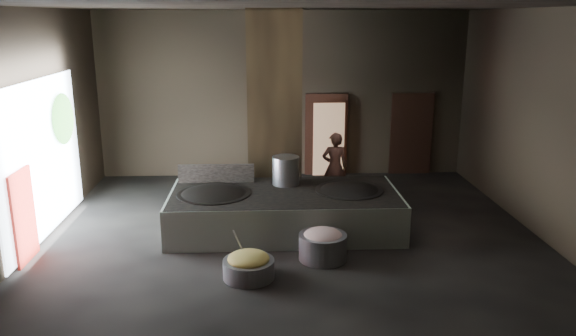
{
  "coord_description": "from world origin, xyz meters",
  "views": [
    {
      "loc": [
        -0.58,
        -10.81,
        4.32
      ],
      "look_at": [
        -0.05,
        0.54,
        1.25
      ],
      "focal_mm": 35.0,
      "sensor_mm": 36.0,
      "label": 1
    }
  ],
  "objects_px": {
    "wok_left": "(214,197)",
    "hearth_platform": "(284,211)",
    "wok_right": "(349,194)",
    "veg_basin": "(249,269)",
    "meat_basin": "(323,247)",
    "stock_pot": "(286,171)",
    "cook": "(335,167)"
  },
  "relations": [
    {
      "from": "hearth_platform",
      "to": "wok_left",
      "type": "distance_m",
      "value": 1.49
    },
    {
      "from": "stock_pot",
      "to": "veg_basin",
      "type": "distance_m",
      "value": 3.03
    },
    {
      "from": "wok_left",
      "to": "meat_basin",
      "type": "height_order",
      "value": "wok_left"
    },
    {
      "from": "hearth_platform",
      "to": "wok_right",
      "type": "relative_size",
      "value": 3.41
    },
    {
      "from": "stock_pot",
      "to": "veg_basin",
      "type": "xyz_separation_m",
      "value": [
        -0.75,
        -2.77,
        -0.97
      ]
    },
    {
      "from": "wok_left",
      "to": "cook",
      "type": "distance_m",
      "value": 3.34
    },
    {
      "from": "stock_pot",
      "to": "wok_left",
      "type": "bearing_deg",
      "value": -158.2
    },
    {
      "from": "wok_left",
      "to": "wok_right",
      "type": "distance_m",
      "value": 2.8
    },
    {
      "from": "cook",
      "to": "meat_basin",
      "type": "height_order",
      "value": "cook"
    },
    {
      "from": "veg_basin",
      "to": "meat_basin",
      "type": "xyz_separation_m",
      "value": [
        1.34,
        0.7,
        0.08
      ]
    },
    {
      "from": "hearth_platform",
      "to": "wok_right",
      "type": "xyz_separation_m",
      "value": [
        1.35,
        0.05,
        0.34
      ]
    },
    {
      "from": "stock_pot",
      "to": "veg_basin",
      "type": "bearing_deg",
      "value": -105.19
    },
    {
      "from": "cook",
      "to": "veg_basin",
      "type": "height_order",
      "value": "cook"
    },
    {
      "from": "wok_right",
      "to": "stock_pot",
      "type": "xyz_separation_m",
      "value": [
        -1.3,
        0.5,
        0.38
      ]
    },
    {
      "from": "hearth_platform",
      "to": "stock_pot",
      "type": "height_order",
      "value": "stock_pot"
    },
    {
      "from": "hearth_platform",
      "to": "cook",
      "type": "distance_m",
      "value": 2.31
    },
    {
      "from": "hearth_platform",
      "to": "meat_basin",
      "type": "height_order",
      "value": "hearth_platform"
    },
    {
      "from": "stock_pot",
      "to": "veg_basin",
      "type": "relative_size",
      "value": 0.7
    },
    {
      "from": "wok_right",
      "to": "meat_basin",
      "type": "height_order",
      "value": "wok_right"
    },
    {
      "from": "hearth_platform",
      "to": "wok_left",
      "type": "relative_size",
      "value": 3.17
    },
    {
      "from": "stock_pot",
      "to": "cook",
      "type": "bearing_deg",
      "value": 47.0
    },
    {
      "from": "wok_right",
      "to": "cook",
      "type": "bearing_deg",
      "value": 92.16
    },
    {
      "from": "wok_left",
      "to": "hearth_platform",
      "type": "bearing_deg",
      "value": 1.97
    },
    {
      "from": "stock_pot",
      "to": "veg_basin",
      "type": "height_order",
      "value": "stock_pot"
    },
    {
      "from": "meat_basin",
      "to": "hearth_platform",
      "type": "bearing_deg",
      "value": 112.94
    },
    {
      "from": "wok_left",
      "to": "meat_basin",
      "type": "distance_m",
      "value": 2.6
    },
    {
      "from": "veg_basin",
      "to": "wok_right",
      "type": "bearing_deg",
      "value": 47.86
    },
    {
      "from": "veg_basin",
      "to": "stock_pot",
      "type": "bearing_deg",
      "value": 74.81
    },
    {
      "from": "wok_left",
      "to": "stock_pot",
      "type": "relative_size",
      "value": 2.42
    },
    {
      "from": "stock_pot",
      "to": "cook",
      "type": "height_order",
      "value": "cook"
    },
    {
      "from": "hearth_platform",
      "to": "wok_left",
      "type": "bearing_deg",
      "value": -178.03
    },
    {
      "from": "hearth_platform",
      "to": "veg_basin",
      "type": "height_order",
      "value": "hearth_platform"
    }
  ]
}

